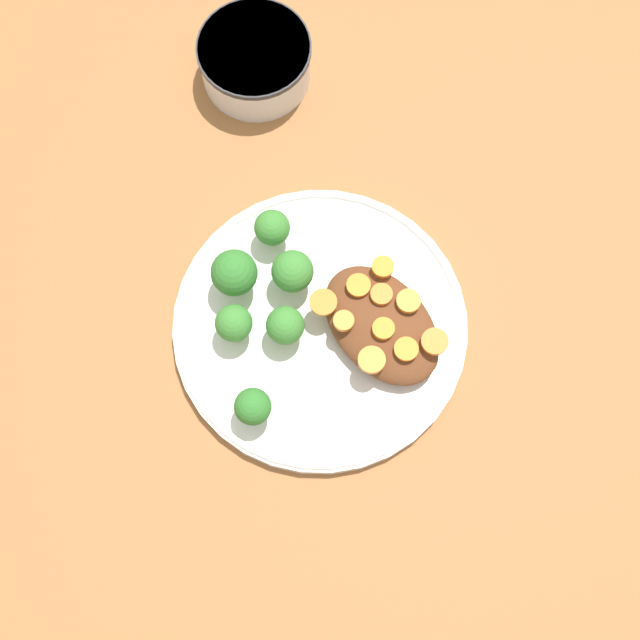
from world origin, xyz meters
The scene contains 20 objects.
ground_plane centered at (0.00, 0.00, 0.00)m, with size 4.00×4.00×0.00m, color #9E6638.
plate centered at (0.00, 0.00, 0.01)m, with size 0.28×0.28×0.02m.
dip_bowl centered at (-0.27, 0.12, 0.03)m, with size 0.12×0.12×0.05m.
stew_mound centered at (0.04, 0.04, 0.03)m, with size 0.13×0.09×0.03m, color brown.
broccoli_floret_0 centered at (-0.01, -0.03, 0.04)m, with size 0.04×0.04×0.05m.
broccoli_floret_1 centered at (-0.04, -0.07, 0.04)m, with size 0.04×0.04×0.05m.
broccoli_floret_2 centered at (-0.08, -0.04, 0.05)m, with size 0.04×0.04×0.06m.
broccoli_floret_3 centered at (-0.05, 0.01, 0.05)m, with size 0.04×0.04×0.05m.
broccoli_floret_4 centered at (0.03, -0.10, 0.05)m, with size 0.03×0.03×0.05m.
broccoli_floret_5 centered at (-0.10, 0.02, 0.04)m, with size 0.03×0.03×0.05m.
carrot_slice_0 centered at (0.00, 0.05, 0.05)m, with size 0.02×0.02×0.00m, color orange.
carrot_slice_1 centered at (0.05, 0.04, 0.05)m, with size 0.02×0.02×0.01m, color orange.
carrot_slice_2 centered at (0.08, 0.04, 0.05)m, with size 0.02×0.02×0.00m, color orange.
carrot_slice_3 centered at (-0.01, 0.01, 0.05)m, with size 0.03×0.03×0.00m, color orange.
carrot_slice_4 centered at (0.09, 0.07, 0.05)m, with size 0.03×0.03×0.00m, color orange.
carrot_slice_5 centered at (0.02, 0.06, 0.05)m, with size 0.02×0.02×0.01m, color orange.
carrot_slice_6 centered at (0.06, 0.01, 0.05)m, with size 0.03×0.03×0.01m, color orange.
carrot_slice_7 centered at (0.02, 0.01, 0.05)m, with size 0.02×0.02×0.01m, color orange.
carrot_slice_8 centered at (0.00, 0.08, 0.05)m, with size 0.02×0.02×0.01m, color orange.
carrot_slice_9 centered at (0.04, 0.07, 0.05)m, with size 0.02×0.02×0.01m, color orange.
Camera 1 is at (0.19, -0.15, 0.84)m, focal length 50.00 mm.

